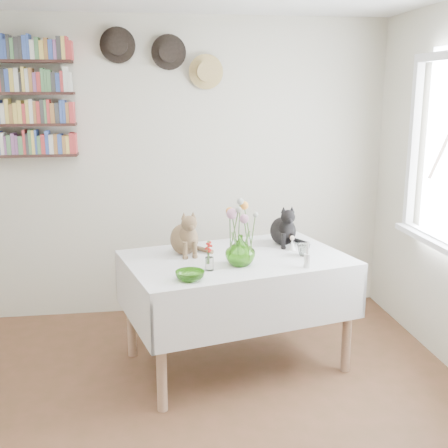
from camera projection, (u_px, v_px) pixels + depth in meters
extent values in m
cube|color=beige|center=(153.00, 170.00, 4.74)|extent=(4.04, 0.04, 2.54)
cube|color=white|center=(416.00, 145.00, 4.25)|extent=(0.06, 0.06, 1.20)
cube|color=white|center=(236.00, 261.00, 3.85)|extent=(1.66, 1.28, 0.06)
cylinder|color=tan|center=(161.00, 355.00, 3.34)|extent=(0.06, 0.06, 0.73)
cylinder|color=tan|center=(347.00, 322.00, 3.83)|extent=(0.06, 0.06, 0.73)
cylinder|color=tan|center=(131.00, 309.00, 4.05)|extent=(0.06, 0.06, 0.73)
cylinder|color=tan|center=(291.00, 286.00, 4.54)|extent=(0.06, 0.06, 0.73)
imported|color=#67BA32|center=(240.00, 250.00, 3.64)|extent=(0.22, 0.22, 0.20)
imported|color=#67BA32|center=(190.00, 276.00, 3.37)|extent=(0.21, 0.21, 0.06)
imported|color=white|center=(304.00, 250.00, 3.86)|extent=(0.12, 0.12, 0.08)
cylinder|color=white|center=(307.00, 261.00, 3.60)|extent=(0.05, 0.05, 0.09)
cylinder|color=white|center=(308.00, 248.00, 3.58)|extent=(0.02, 0.02, 0.07)
cylinder|color=white|center=(209.00, 264.00, 3.55)|extent=(0.05, 0.05, 0.09)
cone|color=white|center=(292.00, 245.00, 3.99)|extent=(0.06, 0.06, 0.08)
sphere|color=beige|center=(292.00, 238.00, 3.98)|extent=(0.03, 0.03, 0.03)
cylinder|color=#4C7233|center=(236.00, 235.00, 3.62)|extent=(0.01, 0.01, 0.30)
sphere|color=#CE8BB1|center=(236.00, 213.00, 3.58)|extent=(0.07, 0.07, 0.07)
cylinder|color=#4C7233|center=(247.00, 239.00, 3.60)|extent=(0.01, 0.01, 0.26)
sphere|color=#CE8BB1|center=(247.00, 219.00, 3.57)|extent=(0.06, 0.06, 0.06)
cylinder|color=#4C7233|center=(249.00, 231.00, 3.65)|extent=(0.01, 0.01, 0.34)
sphere|color=orange|center=(249.00, 205.00, 3.61)|extent=(0.06, 0.06, 0.06)
cylinder|color=#4C7233|center=(230.00, 234.00, 3.64)|extent=(0.01, 0.01, 0.31)
sphere|color=orange|center=(230.00, 210.00, 3.61)|extent=(0.05, 0.05, 0.05)
cylinder|color=#4C7233|center=(239.00, 228.00, 3.65)|extent=(0.01, 0.01, 0.37)
sphere|color=#999E93|center=(239.00, 201.00, 3.61)|extent=(0.04, 0.04, 0.04)
cylinder|color=#4C7233|center=(233.00, 235.00, 3.57)|extent=(0.01, 0.01, 0.33)
sphere|color=#999E93|center=(234.00, 209.00, 3.53)|extent=(0.04, 0.04, 0.04)
cylinder|color=#4C7233|center=(252.00, 237.00, 3.58)|extent=(0.01, 0.01, 0.29)
sphere|color=#999E93|center=(252.00, 215.00, 3.55)|extent=(0.04, 0.04, 0.04)
cube|color=#321B15|center=(13.00, 155.00, 4.45)|extent=(1.00, 0.16, 0.02)
cube|color=#321B15|center=(11.00, 125.00, 4.39)|extent=(1.00, 0.16, 0.02)
cube|color=#321B15|center=(8.00, 93.00, 4.34)|extent=(1.00, 0.16, 0.02)
cube|color=#321B15|center=(5.00, 61.00, 4.28)|extent=(1.00, 0.16, 0.02)
cylinder|color=black|center=(118.00, 45.00, 4.42)|extent=(0.28, 0.02, 0.28)
cylinder|color=black|center=(117.00, 45.00, 4.38)|extent=(0.16, 0.08, 0.16)
cylinder|color=black|center=(169.00, 52.00, 4.49)|extent=(0.28, 0.02, 0.28)
cylinder|color=black|center=(169.00, 52.00, 4.45)|extent=(0.16, 0.08, 0.16)
cylinder|color=tan|center=(206.00, 72.00, 4.56)|extent=(0.28, 0.02, 0.28)
cylinder|color=tan|center=(207.00, 72.00, 4.52)|extent=(0.16, 0.08, 0.16)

